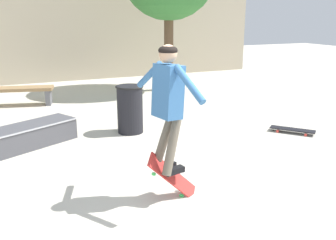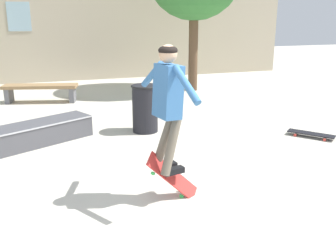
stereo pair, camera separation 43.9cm
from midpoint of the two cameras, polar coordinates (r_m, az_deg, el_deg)
ground_plane at (r=4.57m, az=11.91°, el=-13.48°), size 40.00×40.00×0.00m
building_backdrop at (r=13.45m, az=-9.59°, el=16.53°), size 14.47×0.52×5.65m
park_bench at (r=10.15m, az=-17.71°, el=4.48°), size 1.92×0.91×0.46m
skate_ledge at (r=6.86m, az=-18.08°, el=-2.07°), size 2.09×1.43×0.39m
trash_bin at (r=7.20m, az=-1.79°, el=1.91°), size 0.53×0.53×0.92m
skater at (r=4.32m, az=2.92°, el=3.33°), size 0.38×1.25×1.53m
skateboard_flipping at (r=4.66m, az=3.40°, el=-8.69°), size 0.70×0.25×0.67m
skateboard_resting at (r=7.52m, az=22.56°, el=-1.96°), size 0.69×0.77×0.08m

